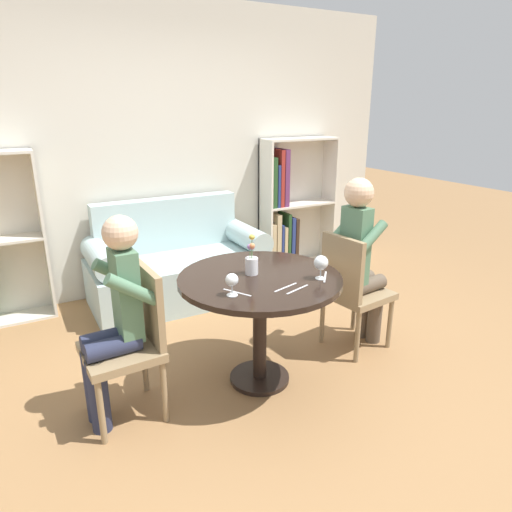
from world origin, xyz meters
TOP-DOWN VIEW (x-y plane):
  - ground_plane at (0.00, 0.00)m, footprint 16.00×16.00m
  - back_wall at (0.00, 2.00)m, footprint 5.20×0.05m
  - round_table at (0.00, 0.00)m, footprint 1.03×1.03m
  - couch at (0.00, 1.58)m, footprint 1.61×0.80m
  - bookshelf_right at (1.39, 1.84)m, footprint 0.85×0.28m
  - chair_left at (-0.80, 0.07)m, footprint 0.44×0.44m
  - chair_right at (0.80, 0.05)m, footprint 0.47×0.47m
  - person_left at (-0.89, 0.06)m, footprint 0.43×0.35m
  - person_right at (0.89, 0.07)m, footprint 0.44×0.37m
  - wine_glass_left at (-0.28, -0.18)m, footprint 0.07×0.07m
  - wine_glass_right at (0.31, -0.21)m, footprint 0.09×0.09m
  - flower_vase at (-0.03, 0.06)m, footprint 0.08×0.08m
  - knife_left_setting at (0.35, -0.21)m, footprint 0.13×0.15m
  - fork_left_setting at (-0.24, -0.16)m, footprint 0.10×0.17m
  - knife_right_setting at (0.04, -0.23)m, footprint 0.19×0.06m
  - fork_right_setting at (0.09, -0.29)m, footprint 0.18×0.07m

SIDE VIEW (x-z plane):
  - ground_plane at x=0.00m, z-range 0.00..0.00m
  - couch at x=0.00m, z-range -0.15..0.77m
  - chair_left at x=-0.80m, z-range 0.04..0.94m
  - chair_right at x=0.80m, z-range 0.04..0.94m
  - round_table at x=0.00m, z-range 0.24..0.99m
  - person_left at x=-0.89m, z-range 0.03..1.25m
  - bookshelf_right at x=1.39m, z-range -0.07..1.36m
  - person_right at x=0.89m, z-range 0.04..1.34m
  - knife_left_setting at x=0.35m, z-range 0.75..0.75m
  - fork_left_setting at x=-0.24m, z-range 0.75..0.75m
  - knife_right_setting at x=0.04m, z-range 0.75..0.75m
  - fork_right_setting at x=0.09m, z-range 0.75..0.75m
  - flower_vase at x=-0.03m, z-range 0.70..0.96m
  - wine_glass_left at x=-0.28m, z-range 0.77..0.90m
  - wine_glass_right at x=0.31m, z-range 0.77..0.92m
  - back_wall at x=0.00m, z-range 0.00..2.70m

